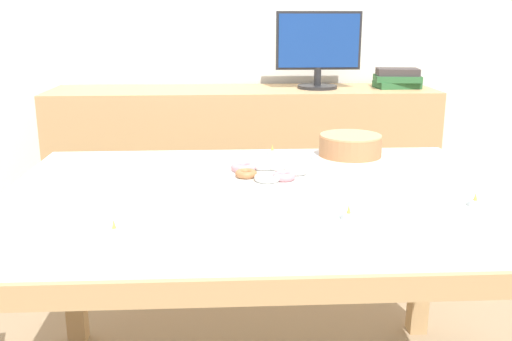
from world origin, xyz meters
TOP-DOWN VIEW (x-y plane):
  - wall_back at (0.00, 1.57)m, footprint 8.00×0.10m
  - dining_table at (0.00, 0.00)m, footprint 1.51×1.06m
  - sideboard at (0.00, 1.27)m, footprint 1.93×0.44m
  - computer_monitor at (0.38, 1.27)m, footprint 0.42×0.20m
  - book_stack at (0.79, 1.27)m, footprint 0.24×0.20m
  - cake_chocolate_round at (0.35, 0.35)m, footprint 0.28×0.28m
  - pastry_platter at (0.04, 0.11)m, footprint 0.33×0.33m
  - plate_stack at (-0.33, 0.01)m, footprint 0.21×0.21m
  - tealight_near_cakes at (-0.38, 0.20)m, footprint 0.04×0.04m
  - tealight_right_edge at (-0.35, -0.35)m, footprint 0.04×0.04m
  - tealight_left_edge at (0.22, -0.27)m, footprint 0.04×0.04m
  - tealight_near_front at (0.08, 0.43)m, footprint 0.04×0.04m
  - tealight_centre at (0.58, -0.19)m, footprint 0.04×0.04m

SIDE VIEW (x-z plane):
  - sideboard at x=0.00m, z-range 0.00..0.91m
  - dining_table at x=0.00m, z-range 0.29..1.06m
  - tealight_near_cakes at x=-0.38m, z-range 0.76..0.80m
  - tealight_right_edge at x=-0.35m, z-range 0.76..0.80m
  - tealight_left_edge at x=0.22m, z-range 0.76..0.80m
  - tealight_near_front at x=0.08m, z-range 0.76..0.80m
  - tealight_centre at x=0.58m, z-range 0.76..0.80m
  - pastry_platter at x=0.04m, z-range 0.76..0.80m
  - plate_stack at x=-0.33m, z-range 0.77..0.85m
  - cake_chocolate_round at x=0.35m, z-range 0.76..0.85m
  - book_stack at x=0.79m, z-range 0.90..1.00m
  - computer_monitor at x=0.38m, z-range 0.91..1.28m
  - wall_back at x=0.00m, z-range 0.00..2.60m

